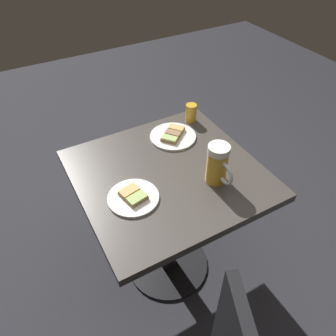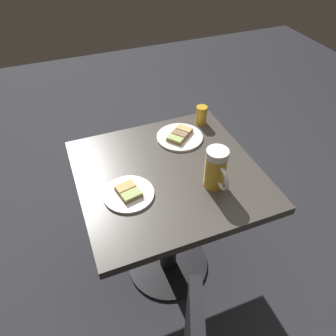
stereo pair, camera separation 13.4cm
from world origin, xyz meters
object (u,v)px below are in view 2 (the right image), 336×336
(plate_far, at_px, (129,193))
(beer_glass_small, at_px, (201,115))
(plate_near, at_px, (180,136))
(beer_mug, at_px, (216,169))

(plate_far, relative_size, beer_glass_small, 2.18)
(plate_near, bearing_deg, beer_mug, -178.90)
(plate_near, xyz_separation_m, plate_far, (-0.27, 0.33, -0.00))
(plate_far, distance_m, beer_glass_small, 0.59)
(plate_near, relative_size, plate_far, 1.10)
(plate_near, xyz_separation_m, beer_mug, (-0.34, -0.01, 0.08))
(beer_mug, distance_m, beer_glass_small, 0.44)
(plate_near, height_order, beer_glass_small, beer_glass_small)
(beer_mug, height_order, beer_glass_small, beer_mug)
(beer_mug, relative_size, beer_glass_small, 1.89)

